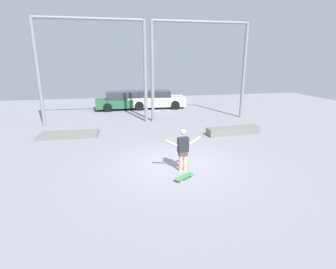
{
  "coord_description": "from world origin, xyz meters",
  "views": [
    {
      "loc": [
        -2.08,
        -8.49,
        3.67
      ],
      "look_at": [
        0.03,
        1.73,
        0.66
      ],
      "focal_mm": 28.0,
      "sensor_mm": 36.0,
      "label": 1
    }
  ],
  "objects_px": {
    "grind_box": "(233,131)",
    "parked_car_white": "(156,99)",
    "manual_pad": "(69,135)",
    "parked_car_green": "(124,101)",
    "skateboarder": "(183,148)",
    "skateboard": "(184,177)"
  },
  "relations": [
    {
      "from": "grind_box",
      "to": "parked_car_white",
      "type": "distance_m",
      "value": 8.61
    },
    {
      "from": "manual_pad",
      "to": "parked_car_white",
      "type": "xyz_separation_m",
      "value": [
        5.48,
        6.79,
        0.6
      ]
    },
    {
      "from": "grind_box",
      "to": "parked_car_green",
      "type": "height_order",
      "value": "parked_car_green"
    },
    {
      "from": "skateboarder",
      "to": "grind_box",
      "type": "relative_size",
      "value": 0.53
    },
    {
      "from": "grind_box",
      "to": "skateboard",
      "type": "bearing_deg",
      "value": -130.04
    },
    {
      "from": "parked_car_white",
      "to": "skateboard",
      "type": "bearing_deg",
      "value": -91.18
    },
    {
      "from": "skateboard",
      "to": "grind_box",
      "type": "height_order",
      "value": "grind_box"
    },
    {
      "from": "parked_car_green",
      "to": "parked_car_white",
      "type": "xyz_separation_m",
      "value": [
        2.43,
        -0.03,
        0.02
      ]
    },
    {
      "from": "grind_box",
      "to": "manual_pad",
      "type": "distance_m",
      "value": 8.25
    },
    {
      "from": "manual_pad",
      "to": "skateboarder",
      "type": "bearing_deg",
      "value": -49.66
    },
    {
      "from": "skateboarder",
      "to": "manual_pad",
      "type": "bearing_deg",
      "value": 123.56
    },
    {
      "from": "manual_pad",
      "to": "parked_car_white",
      "type": "distance_m",
      "value": 8.74
    },
    {
      "from": "manual_pad",
      "to": "parked_car_green",
      "type": "distance_m",
      "value": 7.49
    },
    {
      "from": "skateboarder",
      "to": "parked_car_green",
      "type": "height_order",
      "value": "skateboarder"
    },
    {
      "from": "parked_car_green",
      "to": "grind_box",
      "type": "bearing_deg",
      "value": -62.45
    },
    {
      "from": "skateboard",
      "to": "manual_pad",
      "type": "xyz_separation_m",
      "value": [
        -4.35,
        5.88,
        -0.0
      ]
    },
    {
      "from": "skateboard",
      "to": "skateboarder",
      "type": "bearing_deg",
      "value": 45.32
    },
    {
      "from": "skateboarder",
      "to": "parked_car_green",
      "type": "distance_m",
      "value": 12.17
    },
    {
      "from": "skateboard",
      "to": "parked_car_white",
      "type": "bearing_deg",
      "value": 50.54
    },
    {
      "from": "skateboarder",
      "to": "parked_car_white",
      "type": "relative_size",
      "value": 0.33
    },
    {
      "from": "skateboarder",
      "to": "parked_car_white",
      "type": "distance_m",
      "value": 12.09
    },
    {
      "from": "skateboard",
      "to": "parked_car_green",
      "type": "distance_m",
      "value": 12.78
    }
  ]
}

